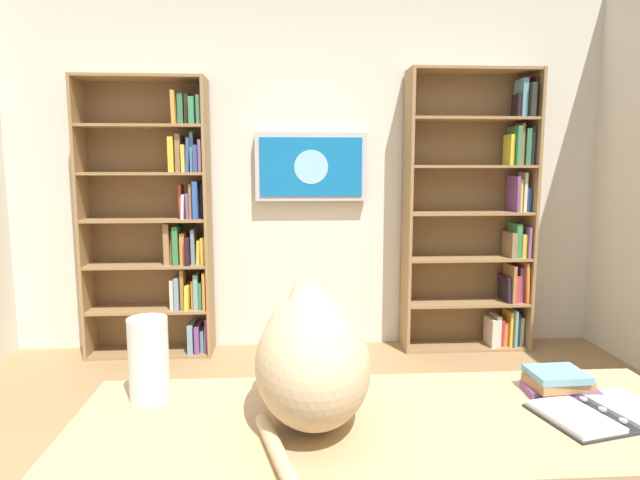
% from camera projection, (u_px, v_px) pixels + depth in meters
% --- Properties ---
extents(wall_back, '(4.52, 0.06, 2.70)m').
position_uv_depth(wall_back, '(309.00, 169.00, 4.06)').
color(wall_back, silver).
rests_on(wall_back, ground).
extents(bookshelf_left, '(0.94, 0.28, 2.06)m').
position_uv_depth(bookshelf_left, '(481.00, 217.00, 4.02)').
color(bookshelf_left, '#937047').
rests_on(bookshelf_left, ground).
extents(bookshelf_right, '(0.89, 0.28, 1.98)m').
position_uv_depth(bookshelf_right, '(162.00, 221.00, 3.88)').
color(bookshelf_right, '#937047').
rests_on(bookshelf_right, ground).
extents(wall_mounted_tv, '(0.82, 0.07, 0.50)m').
position_uv_depth(wall_mounted_tv, '(311.00, 167.00, 3.97)').
color(wall_mounted_tv, '#B7B7BC').
extents(desk, '(1.66, 0.59, 0.72)m').
position_uv_depth(desk, '(393.00, 460.00, 1.40)').
color(desk, tan).
rests_on(desk, ground).
extents(cat, '(0.30, 0.60, 0.34)m').
position_uv_depth(cat, '(312.00, 353.00, 1.42)').
color(cat, '#D1B284').
rests_on(cat, desk).
extents(open_binder, '(0.37, 0.29, 0.02)m').
position_uv_depth(open_binder, '(602.00, 413.00, 1.42)').
color(open_binder, '#26262B').
rests_on(open_binder, desk).
extents(paper_towel_roll, '(0.11, 0.11, 0.23)m').
position_uv_depth(paper_towel_roll, '(149.00, 359.00, 1.51)').
color(paper_towel_roll, white).
rests_on(paper_towel_roll, desk).
extents(desk_book_stack, '(0.21, 0.13, 0.07)m').
position_uv_depth(desk_book_stack, '(558.00, 382.00, 1.55)').
color(desk_book_stack, '#7A4C84').
rests_on(desk_book_stack, desk).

